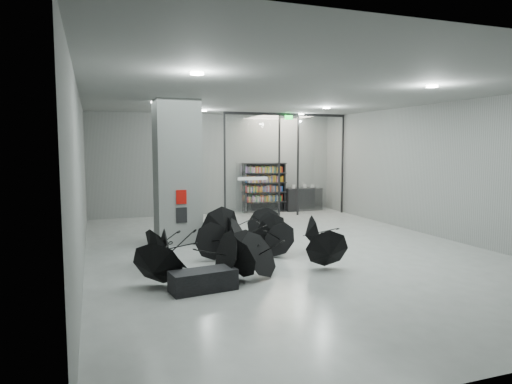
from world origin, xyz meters
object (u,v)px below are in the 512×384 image
object	(u,v)px
shop_counter	(302,199)
umbrella_cluster	(236,248)
bench	(203,280)
bookshelf	(264,187)
column	(177,172)

from	to	relation	value
shop_counter	umbrella_cluster	distance (m)	9.07
bench	shop_counter	bearing A→B (deg)	47.44
bookshelf	umbrella_cluster	xyz separation A→B (m)	(-3.55, -7.48, -0.71)
shop_counter	column	bearing A→B (deg)	-143.81
bench	shop_counter	size ratio (longest dim) A/B	0.78
shop_counter	bookshelf	bearing A→B (deg)	175.82
column	bookshelf	size ratio (longest dim) A/B	1.96
bench	bookshelf	bearing A→B (deg)	55.39
bookshelf	umbrella_cluster	bearing A→B (deg)	-106.48
column	umbrella_cluster	distance (m)	3.34
bench	bookshelf	world-z (taller)	bookshelf
shop_counter	bench	bearing A→B (deg)	-125.86
column	bookshelf	bearing A→B (deg)	46.89
bench	bookshelf	xyz separation A→B (m)	(4.80, 9.40, 0.82)
bookshelf	umbrella_cluster	world-z (taller)	bookshelf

